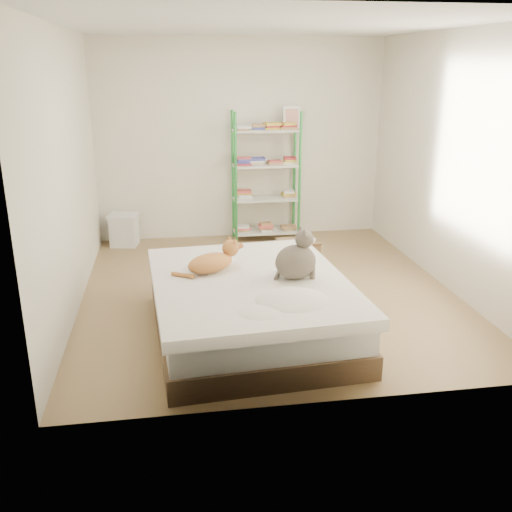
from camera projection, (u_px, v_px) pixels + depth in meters
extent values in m
cube|color=olive|center=(268.00, 291.00, 5.99)|extent=(3.80, 4.20, 0.01)
cube|color=white|center=(270.00, 25.00, 5.15)|extent=(3.80, 4.20, 0.01)
cube|color=silver|center=(241.00, 140.00, 7.53)|extent=(3.80, 0.01, 2.60)
cube|color=silver|center=(327.00, 225.00, 3.60)|extent=(3.80, 0.01, 2.60)
cube|color=silver|center=(68.00, 173.00, 5.29)|extent=(0.01, 4.20, 2.60)
cube|color=silver|center=(451.00, 163.00, 5.85)|extent=(0.01, 4.20, 2.60)
cube|color=brown|center=(250.00, 323.00, 5.01)|extent=(1.73, 2.10, 0.20)
cube|color=silver|center=(250.00, 301.00, 4.94)|extent=(1.68, 2.04, 0.22)
cube|color=silver|center=(250.00, 284.00, 4.89)|extent=(1.76, 2.14, 0.10)
cylinder|color=green|center=(236.00, 180.00, 7.30)|extent=(0.04, 0.04, 1.70)
cylinder|color=green|center=(233.00, 175.00, 7.60)|extent=(0.04, 0.04, 1.70)
cylinder|color=green|center=(300.00, 178.00, 7.43)|extent=(0.04, 0.04, 1.70)
cylinder|color=green|center=(294.00, 173.00, 7.73)|extent=(0.04, 0.04, 1.70)
cube|color=beige|center=(266.00, 231.00, 7.76)|extent=(0.86, 0.34, 0.02)
cube|color=beige|center=(266.00, 199.00, 7.61)|extent=(0.86, 0.34, 0.02)
cube|color=beige|center=(266.00, 165.00, 7.47)|extent=(0.86, 0.34, 0.02)
cube|color=beige|center=(266.00, 130.00, 7.32)|extent=(0.86, 0.34, 0.02)
cube|color=#B62B35|center=(244.00, 228.00, 7.69)|extent=(0.20, 0.16, 0.09)
cube|color=#B62B35|center=(266.00, 227.00, 7.74)|extent=(0.20, 0.16, 0.09)
cube|color=#B62B35|center=(287.00, 226.00, 7.78)|extent=(0.20, 0.16, 0.09)
cube|color=#B62B35|center=(244.00, 195.00, 7.55)|extent=(0.20, 0.16, 0.09)
cube|color=#B62B35|center=(288.00, 194.00, 7.64)|extent=(0.20, 0.16, 0.09)
cube|color=#B62B35|center=(243.00, 161.00, 7.41)|extent=(0.20, 0.16, 0.09)
cube|color=#B62B35|center=(258.00, 161.00, 7.43)|extent=(0.20, 0.16, 0.09)
cube|color=#B62B35|center=(273.00, 161.00, 7.46)|extent=(0.20, 0.16, 0.09)
cube|color=#B62B35|center=(288.00, 160.00, 7.49)|extent=(0.20, 0.16, 0.09)
cube|color=#B62B35|center=(243.00, 126.00, 7.26)|extent=(0.20, 0.16, 0.09)
cube|color=#B62B35|center=(258.00, 126.00, 7.29)|extent=(0.20, 0.16, 0.09)
cube|color=#B62B35|center=(274.00, 126.00, 7.32)|extent=(0.20, 0.16, 0.09)
cube|color=#B62B35|center=(289.00, 125.00, 7.35)|extent=(0.20, 0.16, 0.09)
cube|color=white|center=(292.00, 117.00, 7.37)|extent=(0.22, 0.07, 0.28)
cube|color=#C13F29|center=(292.00, 118.00, 7.36)|extent=(0.17, 0.04, 0.22)
cube|color=#86684A|center=(297.00, 255.00, 6.62)|extent=(0.46, 0.37, 0.32)
cube|color=#491986|center=(301.00, 260.00, 6.44)|extent=(0.28, 0.01, 0.07)
cube|color=#86684A|center=(301.00, 246.00, 6.39)|extent=(0.46, 0.15, 0.10)
cube|color=silver|center=(124.00, 231.00, 7.42)|extent=(0.38, 0.34, 0.38)
cube|color=silver|center=(123.00, 216.00, 7.36)|extent=(0.41, 0.38, 0.03)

